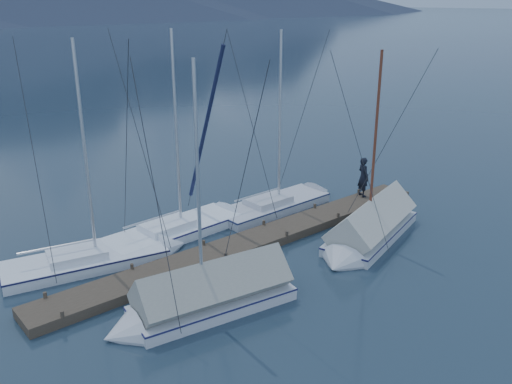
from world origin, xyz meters
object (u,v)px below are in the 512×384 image
Objects in this scene: sailboat_open_left at (110,258)px; person at (363,177)px; sailboat_open_mid at (191,227)px; sailboat_open_right at (286,203)px; sailboat_covered_far at (199,301)px; sailboat_covered_near at (367,232)px.

person is at bearing -9.45° from sailboat_open_left.
sailboat_open_mid is 1.02× the size of sailboat_open_right.
sailboat_open_left is at bearing 96.48° from sailboat_covered_far.
sailboat_open_mid is 6.42m from sailboat_covered_far.
person is at bearing -32.95° from sailboat_open_right.
sailboat_covered_near is at bearing 0.32° from sailboat_covered_far.
sailboat_covered_far is at bearing -179.68° from sailboat_covered_near.
sailboat_covered_far is at bearing -148.80° from sailboat_open_right.
sailboat_open_right is at bearing 0.04° from sailboat_open_left.
sailboat_open_mid reaches higher than sailboat_covered_near.
person is (11.91, -1.98, 1.12)m from sailboat_open_left.
sailboat_open_left reaches higher than sailboat_open_right.
sailboat_covered_near is 4.41× the size of person.
sailboat_open_right is 4.66× the size of person.
sailboat_covered_near is at bearing -29.93° from sailboat_open_left.
sailboat_open_mid is 1.08× the size of sailboat_covered_near.
sailboat_open_left is at bearing 96.73° from person.
sailboat_open_left is 8.84m from sailboat_open_right.
person is (3.07, -1.99, 1.12)m from sailboat_open_right.
sailboat_covered_far is (-8.27, -5.01, 0.26)m from sailboat_open_right.
sailboat_open_left reaches higher than sailboat_covered_near.
sailboat_open_right is 4.98m from sailboat_covered_near.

